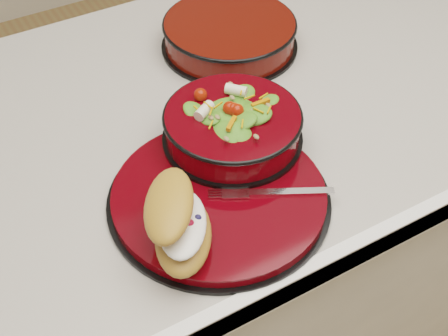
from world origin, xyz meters
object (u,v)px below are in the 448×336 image
salad_bowl (233,122)px  extra_bowl (230,33)px  fork (274,192)px  croissant (180,222)px  dinner_plate (220,197)px  island_counter (206,266)px

salad_bowl → extra_bowl: size_ratio=0.85×
fork → croissant: bearing=122.3°
fork → extra_bowl: 0.40m
dinner_plate → island_counter: bearing=68.3°
island_counter → extra_bowl: (0.13, 0.13, 0.48)m
salad_bowl → extra_bowl: (0.14, 0.24, -0.02)m
salad_bowl → extra_bowl: 0.28m
croissant → extra_bowl: croissant is taller
island_counter → salad_bowl: salad_bowl is taller
island_counter → extra_bowl: extra_bowl is taller
island_counter → fork: fork is taller
island_counter → extra_bowl: size_ratio=4.90×
island_counter → extra_bowl: 0.51m
island_counter → fork: size_ratio=8.48×
croissant → extra_bowl: 0.48m
island_counter → dinner_plate: size_ratio=3.91×
croissant → dinner_plate: bearing=-29.2°
croissant → fork: bearing=-55.7°
croissant → salad_bowl: bearing=-18.9°
fork → extra_bowl: (0.15, 0.37, 0.01)m
fork → dinner_plate: bearing=86.2°
island_counter → fork: (-0.02, -0.24, 0.47)m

